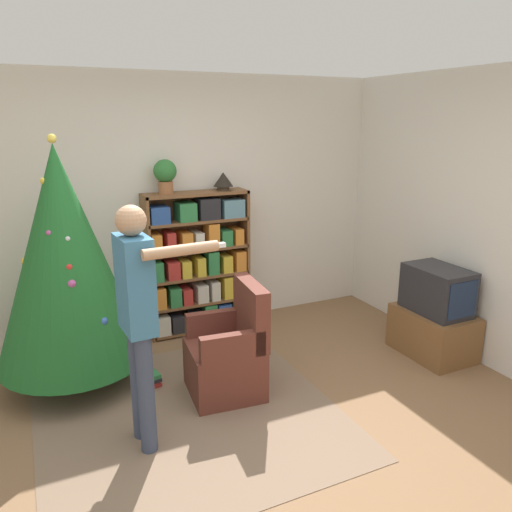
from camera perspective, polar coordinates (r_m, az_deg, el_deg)
name	(u,v)px	position (r m, az deg, el deg)	size (l,w,h in m)	color
ground_plane	(258,446)	(3.65, 0.25, -20.93)	(14.00, 14.00, 0.00)	#846042
wall_back	(162,207)	(5.15, -10.66, 5.54)	(8.00, 0.10, 2.60)	silver
area_rug	(189,415)	(3.99, -7.70, -17.53)	(2.16, 2.19, 0.01)	#7F6651
bookshelf	(199,266)	(5.16, -6.54, -1.09)	(1.06, 0.28, 1.46)	brown
tv_stand	(433,333)	(5.04, 19.56, -8.26)	(0.51, 0.72, 0.43)	brown
television	(437,290)	(4.88, 20.03, -3.67)	(0.39, 0.60, 0.42)	#28282D
game_remote	(440,321)	(4.71, 20.30, -7.00)	(0.04, 0.12, 0.02)	white
christmas_tree	(64,258)	(4.23, -21.05, -0.17)	(1.19, 1.19, 2.06)	#4C3323
armchair	(229,356)	(4.10, -3.08, -11.29)	(0.62, 0.61, 0.92)	brown
standing_person	(138,309)	(3.30, -13.30, -5.92)	(0.65, 0.47, 1.66)	#38425B
potted_plant	(165,174)	(4.89, -10.34, 9.21)	(0.22, 0.22, 0.33)	#935B38
table_lamp	(223,180)	(5.09, -3.77, 8.65)	(0.20, 0.20, 0.18)	#473828
book_pile_near_tree	(149,380)	(4.37, -12.15, -13.72)	(0.21, 0.18, 0.12)	#B22D28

